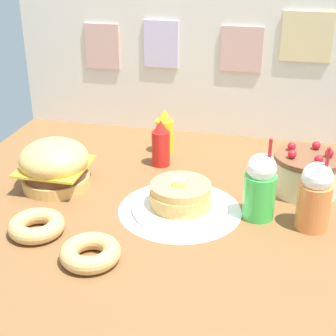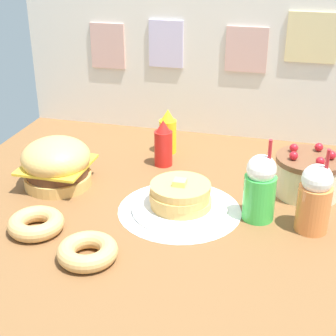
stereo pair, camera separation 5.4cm
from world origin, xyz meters
TOP-DOWN VIEW (x-y plane):
  - ground_plane at (0.00, 0.00)cm, footprint 198.57×173.35cm
  - back_wall at (0.15, 86.08)cm, footprint 198.57×4.20cm
  - doily_mat at (7.07, -0.77)cm, footprint 49.46×49.46cm
  - burger at (-49.88, 7.82)cm, footprint 29.81×29.81cm
  - pancake_stack at (7.13, -0.56)cm, footprint 38.22×38.22cm
  - layer_cake at (55.81, 27.06)cm, footprint 28.06×28.06cm
  - ketchup_bottle at (-10.56, 39.53)cm, footprint 8.54×8.54cm
  - mustard_bottle at (-12.38, 54.63)cm, footprint 8.54×8.54cm
  - cream_soda_cup at (37.80, 1.42)cm, footprint 12.36×12.36cm
  - orange_float_cup at (57.93, -1.90)cm, footprint 12.36×12.36cm
  - donut_pink_glaze at (-41.08, -29.03)cm, footprint 20.91×20.91cm
  - donut_chocolate at (-15.52, -40.83)cm, footprint 20.91×20.91cm

SIDE VIEW (x-z plane):
  - ground_plane at x=0.00cm, z-range -2.00..0.00cm
  - doily_mat at x=7.07cm, z-range 0.00..0.40cm
  - donut_pink_glaze at x=-41.08cm, z-range 0.20..6.49cm
  - donut_chocolate at x=-15.52cm, z-range 0.20..6.49cm
  - pancake_stack at x=7.13cm, z-range -1.58..11.79cm
  - layer_cake at x=55.81cm, z-range -1.53..18.93cm
  - burger at x=-49.88cm, z-range -0.54..20.96cm
  - ketchup_bottle at x=-10.56cm, z-range -0.83..21.65cm
  - mustard_bottle at x=-12.38cm, z-range -0.83..21.65cm
  - cream_soda_cup at x=37.80cm, z-range -3.66..30.06cm
  - orange_float_cup at x=57.93cm, z-range -3.65..30.05cm
  - back_wall at x=0.15cm, z-range 0.28..85.42cm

